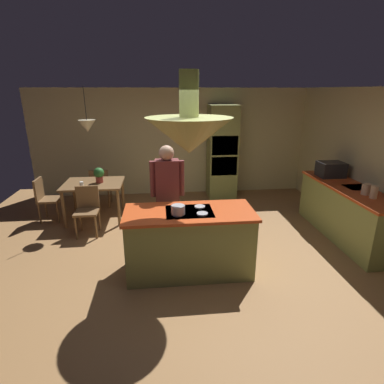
{
  "coord_description": "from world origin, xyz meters",
  "views": [
    {
      "loc": [
        -0.37,
        -4.07,
        2.49
      ],
      "look_at": [
        0.1,
        0.4,
        1.0
      ],
      "focal_mm": 28.75,
      "sensor_mm": 36.0,
      "label": 1
    }
  ],
  "objects": [
    {
      "name": "potted_plant_on_table",
      "position": [
        -1.58,
        1.9,
        0.93
      ],
      "size": [
        0.2,
        0.2,
        0.3
      ],
      "color": "#99382D",
      "rests_on": "dining_table"
    },
    {
      "name": "range_hood",
      "position": [
        0.0,
        -0.2,
        1.98
      ],
      "size": [
        1.1,
        1.1,
        1.0
      ],
      "color": "#8C934C"
    },
    {
      "name": "cup_on_table",
      "position": [
        -1.87,
        1.68,
        0.81
      ],
      "size": [
        0.07,
        0.07,
        0.09
      ],
      "primitive_type": "cylinder",
      "color": "white",
      "rests_on": "dining_table"
    },
    {
      "name": "person_at_island",
      "position": [
        -0.28,
        0.47,
        0.99
      ],
      "size": [
        0.53,
        0.23,
        1.72
      ],
      "color": "tan",
      "rests_on": "ground"
    },
    {
      "name": "chair_facing_island",
      "position": [
        -1.7,
        1.23,
        0.5
      ],
      "size": [
        0.4,
        0.4,
        0.87
      ],
      "color": "brown",
      "rests_on": "ground"
    },
    {
      "name": "chair_by_back_wall",
      "position": [
        -1.7,
        2.57,
        0.5
      ],
      "size": [
        0.4,
        0.4,
        0.87
      ],
      "rotation": [
        0.0,
        0.0,
        3.14
      ],
      "color": "brown",
      "rests_on": "ground"
    },
    {
      "name": "wall_back",
      "position": [
        0.0,
        3.45,
        1.27
      ],
      "size": [
        6.8,
        0.1,
        2.55
      ],
      "primitive_type": "cube",
      "color": "beige",
      "rests_on": "ground"
    },
    {
      "name": "counter_run_right",
      "position": [
        2.84,
        0.6,
        0.47
      ],
      "size": [
        0.73,
        2.3,
        0.93
      ],
      "color": "#8C934C",
      "rests_on": "ground"
    },
    {
      "name": "oven_tower",
      "position": [
        1.1,
        3.04,
        1.09
      ],
      "size": [
        0.66,
        0.62,
        2.18
      ],
      "color": "#8C934C",
      "rests_on": "ground"
    },
    {
      "name": "pendant_light_over_table",
      "position": [
        -1.7,
        1.9,
        1.86
      ],
      "size": [
        0.32,
        0.32,
        0.82
      ],
      "color": "beige"
    },
    {
      "name": "cooking_pot_on_cooktop",
      "position": [
        -0.16,
        -0.33,
        1.01
      ],
      "size": [
        0.18,
        0.18,
        0.12
      ],
      "primitive_type": "cylinder",
      "color": "#B2B2B7",
      "rests_on": "kitchen_island"
    },
    {
      "name": "canister_flour",
      "position": [
        2.84,
        0.03,
        1.02
      ],
      "size": [
        0.11,
        0.11,
        0.19
      ],
      "primitive_type": "cylinder",
      "color": "#E0B78C",
      "rests_on": "counter_run_right"
    },
    {
      "name": "microwave_on_counter",
      "position": [
        2.84,
        1.28,
        1.07
      ],
      "size": [
        0.46,
        0.36,
        0.28
      ],
      "primitive_type": "cube",
      "color": "#232326",
      "rests_on": "counter_run_right"
    },
    {
      "name": "kitchen_island",
      "position": [
        0.0,
        -0.2,
        0.47
      ],
      "size": [
        1.78,
        0.81,
        0.95
      ],
      "color": "#8C934C",
      "rests_on": "ground"
    },
    {
      "name": "dining_table",
      "position": [
        -1.7,
        1.9,
        0.66
      ],
      "size": [
        1.13,
        0.9,
        0.76
      ],
      "color": "brown",
      "rests_on": "ground"
    },
    {
      "name": "ground",
      "position": [
        0.0,
        0.0,
        0.0
      ],
      "size": [
        8.16,
        8.16,
        0.0
      ],
      "primitive_type": "plane",
      "color": "#9E7042"
    },
    {
      "name": "chair_at_corner",
      "position": [
        -2.64,
        1.9,
        0.5
      ],
      "size": [
        0.4,
        0.4,
        0.87
      ],
      "rotation": [
        0.0,
        0.0,
        1.57
      ],
      "color": "brown",
      "rests_on": "ground"
    },
    {
      "name": "canister_sugar",
      "position": [
        2.84,
        0.21,
        1.01
      ],
      "size": [
        0.14,
        0.14,
        0.17
      ],
      "primitive_type": "cylinder",
      "color": "#E0B78C",
      "rests_on": "counter_run_right"
    }
  ]
}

